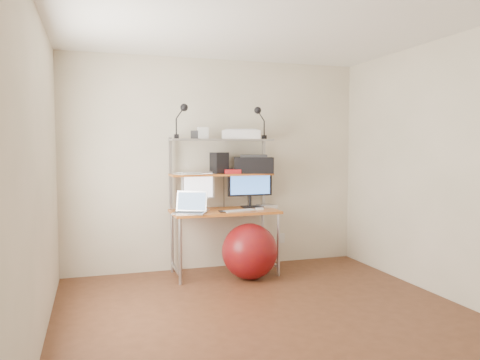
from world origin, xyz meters
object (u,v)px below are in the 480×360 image
at_px(monitor_black, 250,184).
at_px(exercise_ball, 250,251).
at_px(printer, 254,164).
at_px(monitor_silver, 198,188).
at_px(laptop, 191,208).

bearing_deg(monitor_black, exercise_ball, -110.91).
height_order(monitor_black, printer, printer).
relative_size(monitor_silver, monitor_black, 0.85).
xyz_separation_m(monitor_black, laptop, (-0.78, -0.27, -0.23)).
height_order(monitor_silver, laptop, monitor_silver).
distance_m(monitor_silver, monitor_black, 0.64).
bearing_deg(printer, exercise_ball, -97.84).
height_order(laptop, exercise_ball, laptop).
xyz_separation_m(laptop, exercise_ball, (0.63, -0.16, -0.48)).
bearing_deg(laptop, exercise_ball, 11.69).
xyz_separation_m(laptop, printer, (0.81, 0.25, 0.46)).
bearing_deg(exercise_ball, monitor_silver, 142.36).
height_order(monitor_silver, printer, printer).
relative_size(monitor_silver, laptop, 1.11).
xyz_separation_m(monitor_silver, monitor_black, (0.64, 0.05, 0.03)).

